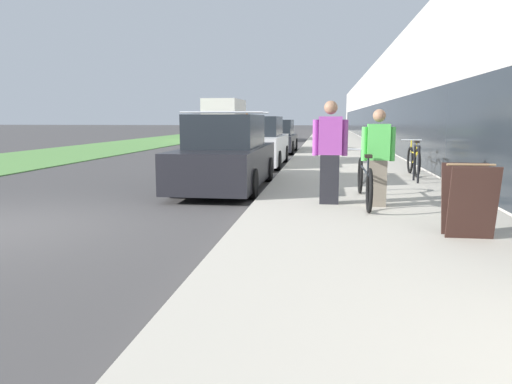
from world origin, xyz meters
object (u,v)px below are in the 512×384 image
object	(u,v)px
tandem_bicycle	(364,181)
vintage_roadster_curbside	(257,144)
person_bystander	(330,152)
person_rider	(378,158)
parked_sedan_far	(277,138)
moving_truck	(226,120)
sandwich_board_sign	(469,200)
parked_sedan_curbside	(226,156)
cruiser_bike_nearest	(414,161)
bike_rack_hoop	(417,159)

from	to	relation	value
tandem_bicycle	vintage_roadster_curbside	world-z (taller)	vintage_roadster_curbside
person_bystander	person_rider	bearing A→B (deg)	-10.48
parked_sedan_far	moving_truck	distance (m)	12.31
tandem_bicycle	moving_truck	world-z (taller)	moving_truck
sandwich_board_sign	vintage_roadster_curbside	xyz separation A→B (m)	(-3.97, 10.06, 0.16)
parked_sedan_curbside	sandwich_board_sign	bearing A→B (deg)	-49.61
sandwich_board_sign	parked_sedan_far	size ratio (longest dim) A/B	0.20
moving_truck	cruiser_bike_nearest	bearing A→B (deg)	-66.89
parked_sedan_far	moving_truck	size ratio (longest dim) A/B	0.75
cruiser_bike_nearest	vintage_roadster_curbside	world-z (taller)	vintage_roadster_curbside
person_rider	cruiser_bike_nearest	world-z (taller)	person_rider
sandwich_board_sign	moving_truck	xyz separation A→B (m)	(-8.59, 28.04, 0.86)
person_rider	parked_sedan_far	bearing A→B (deg)	101.85
sandwich_board_sign	vintage_roadster_curbside	size ratio (longest dim) A/B	0.19
person_bystander	parked_sedan_far	size ratio (longest dim) A/B	0.38
person_rider	parked_sedan_far	world-z (taller)	person_rider
sandwich_board_sign	vintage_roadster_curbside	distance (m)	10.82
tandem_bicycle	vintage_roadster_curbside	bearing A→B (deg)	110.82
cruiser_bike_nearest	sandwich_board_sign	distance (m)	6.79
tandem_bicycle	person_bystander	xyz separation A→B (m)	(-0.60, -0.21, 0.49)
person_bystander	parked_sedan_curbside	bearing A→B (deg)	133.16
sandwich_board_sign	parked_sedan_curbside	bearing A→B (deg)	130.39
tandem_bicycle	vintage_roadster_curbside	distance (m)	8.19
tandem_bicycle	moving_truck	distance (m)	26.73
parked_sedan_curbside	moving_truck	xyz separation A→B (m)	(-4.67, 23.43, 0.70)
bike_rack_hoop	sandwich_board_sign	size ratio (longest dim) A/B	0.94
parked_sedan_far	cruiser_bike_nearest	bearing A→B (deg)	-65.83
tandem_bicycle	parked_sedan_curbside	size ratio (longest dim) A/B	0.58
bike_rack_hoop	parked_sedan_curbside	size ratio (longest dim) A/B	0.18
person_rider	sandwich_board_sign	bearing A→B (deg)	-66.69
bike_rack_hoop	parked_sedan_curbside	world-z (taller)	parked_sedan_curbside
person_bystander	parked_sedan_curbside	distance (m)	3.30
bike_rack_hoop	sandwich_board_sign	distance (m)	5.45
tandem_bicycle	parked_sedan_far	size ratio (longest dim) A/B	0.59
person_bystander	bike_rack_hoop	xyz separation A→B (m)	(1.99, 3.24, -0.35)
parked_sedan_far	vintage_roadster_curbside	bearing A→B (deg)	-90.19
moving_truck	tandem_bicycle	bearing A→B (deg)	-73.64
bike_rack_hoop	parked_sedan_curbside	xyz separation A→B (m)	(-4.24, -0.83, 0.10)
person_bystander	bike_rack_hoop	bearing A→B (deg)	58.47
tandem_bicycle	vintage_roadster_curbside	size ratio (longest dim) A/B	0.58
person_bystander	vintage_roadster_curbside	bearing A→B (deg)	106.38
person_bystander	tandem_bicycle	bearing A→B (deg)	19.08
person_bystander	parked_sedan_far	world-z (taller)	person_bystander
bike_rack_hoop	vintage_roadster_curbside	bearing A→B (deg)	132.90
bike_rack_hoop	person_bystander	bearing A→B (deg)	-121.53
person_rider	bike_rack_hoop	xyz separation A→B (m)	(1.21, 3.38, -0.28)
bike_rack_hoop	cruiser_bike_nearest	bearing A→B (deg)	83.04
moving_truck	parked_sedan_curbside	bearing A→B (deg)	-78.72
vintage_roadster_curbside	person_rider	bearing A→B (deg)	-68.91
person_bystander	bike_rack_hoop	world-z (taller)	person_bystander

